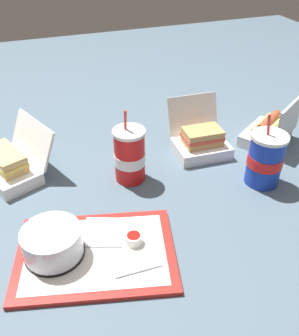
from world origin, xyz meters
name	(u,v)px	position (x,y,z in m)	size (l,w,h in m)	color
ground_plane	(150,185)	(0.00, 0.00, 0.00)	(3.20, 3.20, 0.00)	#4C6070
food_tray	(96,254)	(0.21, 0.21, 0.01)	(0.42, 0.34, 0.01)	red
cake_container	(53,243)	(0.30, 0.19, 0.05)	(0.14, 0.14, 0.07)	black
ketchup_cup	(134,239)	(0.12, 0.22, 0.03)	(0.04, 0.04, 0.02)	white
napkin_stack	(104,232)	(0.18, 0.16, 0.02)	(0.10, 0.10, 0.00)	white
plastic_fork	(138,270)	(0.14, 0.30, 0.02)	(0.11, 0.01, 0.01)	white
clamshell_sandwich_back	(201,141)	(-0.22, -0.11, 0.04)	(0.18, 0.19, 0.16)	white
clamshell_sandwich_corner	(11,164)	(0.38, -0.18, 0.04)	(0.25, 0.26, 0.15)	white
clamshell_hotdog_left	(269,131)	(-0.47, -0.09, 0.04)	(0.23, 0.21, 0.16)	white
soda_cup_right	(265,159)	(-0.32, 0.10, 0.08)	(0.10, 0.10, 0.22)	#1938B7
soda_cup_left	(130,156)	(0.04, -0.05, 0.08)	(0.09, 0.09, 0.23)	red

